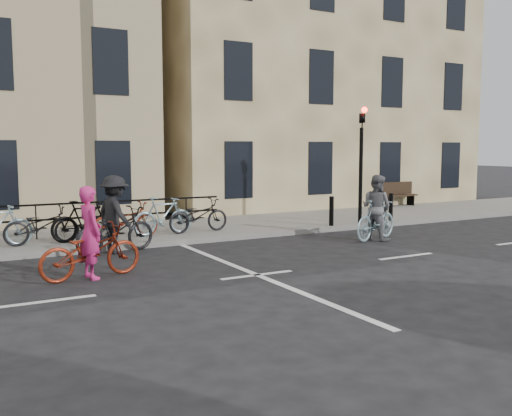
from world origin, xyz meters
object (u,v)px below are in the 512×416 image
cyclist_pink (90,247)px  cyclist_grey (376,214)px  traffic_light (361,150)px  cyclist_dark (115,223)px  bench (398,193)px

cyclist_pink → cyclist_grey: (7.94, 0.85, 0.10)m
traffic_light → cyclist_dark: size_ratio=1.75×
cyclist_pink → cyclist_grey: 7.99m
bench → cyclist_grey: size_ratio=0.83×
cyclist_dark → cyclist_grey: bearing=-119.6°
cyclist_grey → cyclist_dark: (-6.80, 1.55, 0.01)m
cyclist_pink → cyclist_dark: cyclist_dark is taller
cyclist_grey → cyclist_dark: 6.97m
traffic_light → bench: 6.14m
cyclist_pink → cyclist_grey: bearing=-93.5°
traffic_light → cyclist_dark: bearing=-175.7°
bench → cyclist_pink: bearing=-155.4°
cyclist_pink → cyclist_dark: size_ratio=0.95×
traffic_light → cyclist_pink: size_ratio=1.84×
cyclist_grey → cyclist_dark: size_ratio=0.87×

